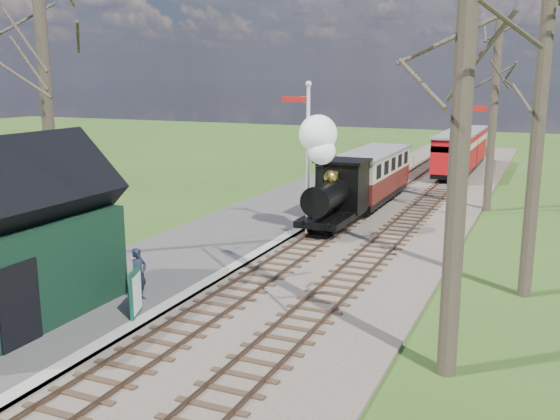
{
  "coord_description": "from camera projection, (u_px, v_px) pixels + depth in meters",
  "views": [
    {
      "loc": [
        8.27,
        -7.04,
        6.4
      ],
      "look_at": [
        -0.74,
        13.35,
        1.6
      ],
      "focal_mm": 40.0,
      "sensor_mm": 36.0,
      "label": 1
    }
  ],
  "objects": [
    {
      "name": "distant_hills",
      "position": [
        477.0,
        278.0,
        71.34
      ],
      "size": [
        114.4,
        48.0,
        22.02
      ],
      "color": "#385B23",
      "rests_on": "ground"
    },
    {
      "name": "track_near",
      "position": [
        365.0,
        207.0,
        30.56
      ],
      "size": [
        1.6,
        60.0,
        0.15
      ],
      "color": "brown",
      "rests_on": "ground"
    },
    {
      "name": "bare_trees",
      "position": [
        300.0,
        117.0,
        18.32
      ],
      "size": [
        15.51,
        22.39,
        12.0
      ],
      "color": "#382D23",
      "rests_on": "ground"
    },
    {
      "name": "station_shed",
      "position": [
        2.0,
        243.0,
        15.71
      ],
      "size": [
        3.25,
        6.3,
        4.78
      ],
      "color": "black",
      "rests_on": "platform"
    },
    {
      "name": "track_far",
      "position": [
        418.0,
        212.0,
        29.54
      ],
      "size": [
        1.6,
        60.0,
        0.15
      ],
      "color": "brown",
      "rests_on": "ground"
    },
    {
      "name": "sign_board",
      "position": [
        136.0,
        293.0,
        16.37
      ],
      "size": [
        0.39,
        0.82,
        1.24
      ],
      "color": "#0E422C",
      "rests_on": "platform"
    },
    {
      "name": "platform",
      "position": [
        223.0,
        238.0,
        24.79
      ],
      "size": [
        5.0,
        44.0,
        0.2
      ],
      "primitive_type": "cube",
      "color": "#474442",
      "rests_on": "ground"
    },
    {
      "name": "red_carriage_a",
      "position": [
        455.0,
        155.0,
        38.85
      ],
      "size": [
        2.18,
        5.39,
        2.29
      ],
      "color": "black",
      "rests_on": "ground"
    },
    {
      "name": "fence_line",
      "position": [
        427.0,
        163.0,
        42.87
      ],
      "size": [
        12.6,
        0.08,
        1.0
      ],
      "color": "slate",
      "rests_on": "ground"
    },
    {
      "name": "bench",
      "position": [
        84.0,
        293.0,
        17.06
      ],
      "size": [
        0.45,
        1.43,
        0.81
      ],
      "color": "#442718",
      "rests_on": "platform"
    },
    {
      "name": "semaphore_far",
      "position": [
        461.0,
        145.0,
        28.15
      ],
      "size": [
        1.22,
        0.24,
        5.72
      ],
      "color": "silver",
      "rests_on": "ground"
    },
    {
      "name": "locomotive",
      "position": [
        332.0,
        180.0,
        25.69
      ],
      "size": [
        1.9,
        4.44,
        4.76
      ],
      "color": "black",
      "rests_on": "ground"
    },
    {
      "name": "red_carriage_b",
      "position": [
        467.0,
        146.0,
        43.77
      ],
      "size": [
        2.18,
        5.39,
        2.29
      ],
      "color": "black",
      "rests_on": "ground"
    },
    {
      "name": "coach",
      "position": [
        372.0,
        174.0,
        31.23
      ],
      "size": [
        2.22,
        7.62,
        2.34
      ],
      "color": "black",
      "rests_on": "ground"
    },
    {
      "name": "coping_strip",
      "position": [
        276.0,
        244.0,
        23.88
      ],
      "size": [
        0.4,
        44.0,
        0.21
      ],
      "primitive_type": "cube",
      "color": "#B2AD9E",
      "rests_on": "ground"
    },
    {
      "name": "semaphore_near",
      "position": [
        306.0,
        147.0,
        24.76
      ],
      "size": [
        1.22,
        0.24,
        6.22
      ],
      "color": "silver",
      "rests_on": "ground"
    },
    {
      "name": "ballast_bed",
      "position": [
        391.0,
        210.0,
        30.06
      ],
      "size": [
        8.0,
        60.0,
        0.1
      ],
      "primitive_type": "cube",
      "color": "brown",
      "rests_on": "ground"
    },
    {
      "name": "person",
      "position": [
        139.0,
        274.0,
        17.48
      ],
      "size": [
        0.43,
        0.59,
        1.51
      ],
      "primitive_type": "imported",
      "rotation": [
        0.0,
        0.0,
        1.45
      ],
      "color": "#1B1F31",
      "rests_on": "platform"
    }
  ]
}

